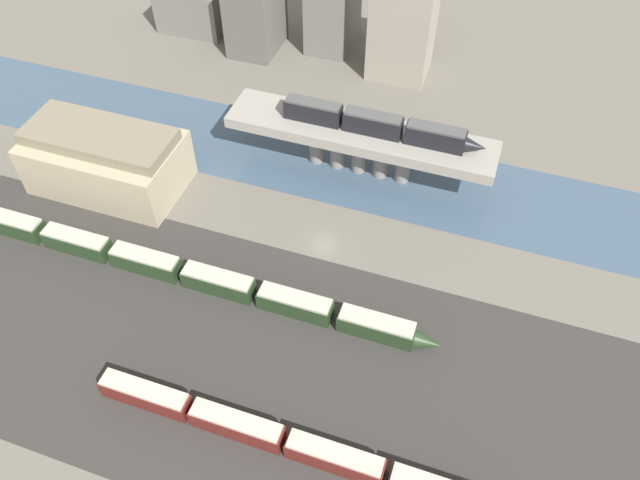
{
  "coord_description": "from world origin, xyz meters",
  "views": [
    {
      "loc": [
        21.02,
        -63.77,
        77.47
      ],
      "look_at": [
        0.0,
        -2.19,
        3.7
      ],
      "focal_mm": 35.0,
      "sensor_mm": 36.0,
      "label": 1
    }
  ],
  "objects": [
    {
      "name": "city_block_center",
      "position": [
        -17.9,
        59.31,
        9.46
      ],
      "size": [
        9.1,
        14.45,
        18.92
      ],
      "primitive_type": "cube",
      "color": "slate",
      "rests_on": "ground"
    },
    {
      "name": "bridge",
      "position": [
        0.0,
        19.61,
        7.26
      ],
      "size": [
        47.64,
        9.62,
        9.25
      ],
      "color": "gray",
      "rests_on": "ground"
    },
    {
      "name": "ground_plane",
      "position": [
        0.0,
        0.0,
        0.0
      ],
      "size": [
        400.0,
        400.0,
        0.0
      ],
      "primitive_type": "plane",
      "color": "#666056"
    },
    {
      "name": "train_yard_mid",
      "position": [
        -17.26,
        -13.69,
        1.68
      ],
      "size": [
        78.12,
        3.09,
        3.42
      ],
      "color": "#23381E",
      "rests_on": "ground"
    },
    {
      "name": "river_water",
      "position": [
        0.0,
        19.61,
        0.0
      ],
      "size": [
        320.0,
        20.42,
        0.01
      ],
      "primitive_type": "cube",
      "color": "#3D5166",
      "rests_on": "ground"
    },
    {
      "name": "warehouse_building",
      "position": [
        -40.8,
        2.07,
        5.49
      ],
      "size": [
        26.06,
        15.11,
        11.54
      ],
      "color": "tan",
      "rests_on": "ground"
    },
    {
      "name": "city_block_left",
      "position": [
        -33.38,
        51.93,
        8.27
      ],
      "size": [
        9.8,
        13.32,
        16.55
      ],
      "primitive_type": "cube",
      "color": "#605B56",
      "rests_on": "ground"
    },
    {
      "name": "train_yard_near",
      "position": [
        7.72,
        -34.03,
        1.68
      ],
      "size": [
        56.7,
        2.75,
        3.44
      ],
      "color": "#5B1E19",
      "rests_on": "ground"
    },
    {
      "name": "railbed_yard",
      "position": [
        0.0,
        -24.0,
        0.0
      ],
      "size": [
        280.0,
        42.0,
        0.01
      ],
      "primitive_type": "cube",
      "color": "#33302D",
      "rests_on": "ground"
    },
    {
      "name": "train_on_bridge",
      "position": [
        3.26,
        19.61,
        11.09
      ],
      "size": [
        35.24,
        2.78,
        3.76
      ],
      "color": "black",
      "rests_on": "bridge"
    },
    {
      "name": "city_block_far_left",
      "position": [
        -50.41,
        56.21,
        5.24
      ],
      "size": [
        15.57,
        12.54,
        10.48
      ],
      "primitive_type": "cube",
      "color": "slate",
      "rests_on": "ground"
    },
    {
      "name": "city_block_right",
      "position": [
        -0.8,
        52.65,
        11.47
      ],
      "size": [
        12.42,
        10.5,
        22.93
      ],
      "primitive_type": "cube",
      "color": "gray",
      "rests_on": "ground"
    }
  ]
}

